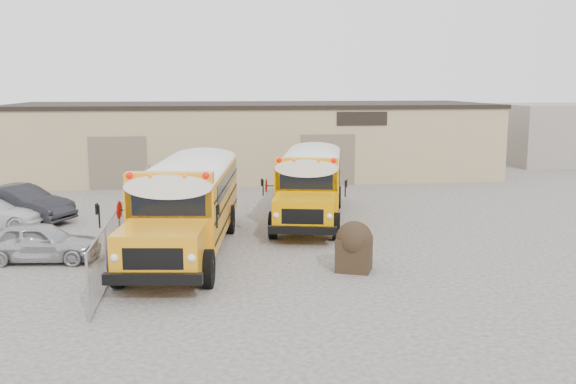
{
  "coord_description": "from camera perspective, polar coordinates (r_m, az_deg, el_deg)",
  "views": [
    {
      "loc": [
        -3.0,
        -21.71,
        5.88
      ],
      "look_at": [
        0.19,
        3.5,
        1.6
      ],
      "focal_mm": 40.0,
      "sensor_mm": 36.0,
      "label": 1
    }
  ],
  "objects": [
    {
      "name": "school_bus_right",
      "position": [
        34.79,
        2.53,
        2.74
      ],
      "size": [
        4.62,
        10.66,
        3.03
      ],
      "color": "#E79700",
      "rests_on": "ground"
    },
    {
      "name": "ground",
      "position": [
        22.69,
        0.63,
        -5.46
      ],
      "size": [
        120.0,
        120.0,
        0.0
      ],
      "primitive_type": "plane",
      "color": "#464240",
      "rests_on": "ground"
    },
    {
      "name": "chainlink_fence",
      "position": [
        25.38,
        -13.87,
        -2.03
      ],
      "size": [
        0.07,
        18.07,
        1.81
      ],
      "color": "gray",
      "rests_on": "ground"
    },
    {
      "name": "car_silver",
      "position": [
        23.05,
        -21.21,
        -4.16
      ],
      "size": [
        4.08,
        1.97,
        1.34
      ],
      "primitive_type": "imported",
      "rotation": [
        0.0,
        0.0,
        1.47
      ],
      "color": "#ADADB1",
      "rests_on": "ground"
    },
    {
      "name": "school_bus_left",
      "position": [
        29.92,
        -6.92,
        1.82
      ],
      "size": [
        4.19,
        11.41,
        3.26
      ],
      "color": "orange",
      "rests_on": "ground"
    },
    {
      "name": "warehouse",
      "position": [
        41.96,
        -3.1,
        4.75
      ],
      "size": [
        30.2,
        10.2,
        4.67
      ],
      "color": "tan",
      "rests_on": "ground"
    },
    {
      "name": "distant_building_right",
      "position": [
        53.21,
        23.38,
        4.81
      ],
      "size": [
        10.0,
        8.0,
        4.4
      ],
      "primitive_type": "cube",
      "color": "gray",
      "rests_on": "ground"
    },
    {
      "name": "car_dark",
      "position": [
        29.92,
        -22.75,
        -0.98
      ],
      "size": [
        5.05,
        3.73,
        1.59
      ],
      "primitive_type": "imported",
      "rotation": [
        0.0,
        0.0,
        1.09
      ],
      "color": "black",
      "rests_on": "ground"
    },
    {
      "name": "tarp_bundle",
      "position": [
        20.53,
        5.9,
        -4.75
      ],
      "size": [
        1.36,
        1.3,
        1.61
      ],
      "color": "black",
      "rests_on": "ground"
    }
  ]
}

